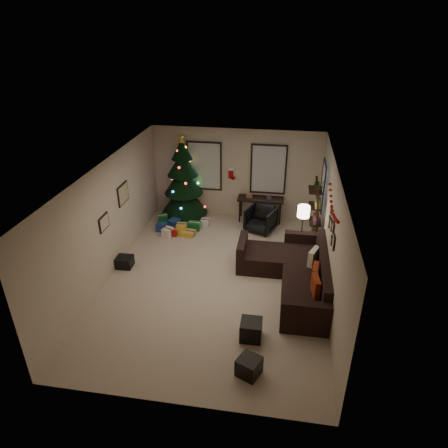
{
  "coord_description": "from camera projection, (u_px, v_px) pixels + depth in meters",
  "views": [
    {
      "loc": [
        1.43,
        -7.67,
        5.47
      ],
      "look_at": [
        0.1,
        0.6,
        1.15
      ],
      "focal_mm": 32.11,
      "sensor_mm": 36.0,
      "label": 1
    }
  ],
  "objects": [
    {
      "name": "art_abstract",
      "position": [
        104.0,
        223.0,
        8.92
      ],
      "size": [
        0.04,
        0.45,
        0.35
      ],
      "color": "black",
      "rests_on": "wall_left"
    },
    {
      "name": "desk",
      "position": [
        261.0,
        201.0,
        11.86
      ],
      "size": [
        1.35,
        0.48,
        0.73
      ],
      "color": "black",
      "rests_on": "floor"
    },
    {
      "name": "gallery",
      "position": [
        332.0,
        229.0,
        8.31
      ],
      "size": [
        0.03,
        1.25,
        0.54
      ],
      "color": "black",
      "rests_on": "wall_right"
    },
    {
      "name": "floor",
      "position": [
        216.0,
        278.0,
        9.44
      ],
      "size": [
        7.0,
        7.0,
        0.0
      ],
      "primitive_type": "plane",
      "color": "#C2AB92",
      "rests_on": "ground"
    },
    {
      "name": "ottoman_near",
      "position": [
        251.0,
        330.0,
        7.61
      ],
      "size": [
        0.41,
        0.41,
        0.39
      ],
      "primitive_type": "cube",
      "rotation": [
        0.0,
        0.0,
        0.0
      ],
      "color": "black",
      "rests_on": "floor"
    },
    {
      "name": "pillow_cream",
      "position": [
        313.0,
        257.0,
        9.09
      ],
      "size": [
        0.27,
        0.43,
        0.41
      ],
      "primitive_type": "cube",
      "rotation": [
        0.0,
        0.0,
        -0.41
      ],
      "color": "beige",
      "rests_on": "sofa"
    },
    {
      "name": "art_map",
      "position": [
        123.0,
        194.0,
        9.87
      ],
      "size": [
        0.04,
        0.6,
        0.5
      ],
      "color": "black",
      "rests_on": "wall_left"
    },
    {
      "name": "sofa",
      "position": [
        294.0,
        273.0,
        9.11
      ],
      "size": [
        2.07,
        3.0,
        0.91
      ],
      "color": "black",
      "rests_on": "floor"
    },
    {
      "name": "garland",
      "position": [
        333.0,
        206.0,
        8.17
      ],
      "size": [
        0.08,
        1.9,
        0.3
      ],
      "primitive_type": null,
      "color": "#A5140C",
      "rests_on": "wall_right"
    },
    {
      "name": "wall_front",
      "position": [
        172.0,
        340.0,
        5.75
      ],
      "size": [
        5.0,
        0.0,
        5.0
      ],
      "primitive_type": "plane",
      "rotation": [
        -1.57,
        0.0,
        0.0
      ],
      "color": "beige",
      "rests_on": "floor"
    },
    {
      "name": "window_right_wall",
      "position": [
        323.0,
        186.0,
        10.64
      ],
      "size": [
        0.06,
        0.9,
        1.3
      ],
      "color": "#728CB2",
      "rests_on": "wall_right"
    },
    {
      "name": "ottoman_far",
      "position": [
        249.0,
        366.0,
        6.84
      ],
      "size": [
        0.48,
        0.48,
        0.35
      ],
      "primitive_type": "cube",
      "rotation": [
        0.0,
        0.0,
        -0.43
      ],
      "color": "black",
      "rests_on": "floor"
    },
    {
      "name": "pillow_red_b",
      "position": [
        315.0,
        275.0,
        8.46
      ],
      "size": [
        0.17,
        0.44,
        0.43
      ],
      "primitive_type": "cube",
      "rotation": [
        0.0,
        0.0,
        -0.14
      ],
      "color": "maroon",
      "rests_on": "sofa"
    },
    {
      "name": "ceiling",
      "position": [
        215.0,
        170.0,
        8.2
      ],
      "size": [
        7.0,
        7.0,
        0.0
      ],
      "primitive_type": "plane",
      "rotation": [
        3.14,
        0.0,
        0.0
      ],
      "color": "white",
      "rests_on": "floor"
    },
    {
      "name": "storage_bin",
      "position": [
        122.0,
        262.0,
        9.85
      ],
      "size": [
        0.55,
        0.37,
        0.27
      ],
      "primitive_type": "cube",
      "rotation": [
        0.0,
        0.0,
        0.03
      ],
      "color": "black",
      "rests_on": "floor"
    },
    {
      "name": "pillow_red_a",
      "position": [
        316.0,
        287.0,
        8.09
      ],
      "size": [
        0.17,
        0.43,
        0.42
      ],
      "primitive_type": "cube",
      "rotation": [
        0.0,
        0.0,
        0.15
      ],
      "color": "maroon",
      "rests_on": "sofa"
    },
    {
      "name": "wall_right",
      "position": [
        331.0,
        237.0,
        8.47
      ],
      "size": [
        0.0,
        7.0,
        7.0
      ],
      "primitive_type": "plane",
      "rotation": [
        1.57,
        0.0,
        -1.57
      ],
      "color": "beige",
      "rests_on": "floor"
    },
    {
      "name": "stocking_right",
      "position": [
        243.0,
        167.0,
        11.85
      ],
      "size": [
        0.2,
        0.05,
        0.36
      ],
      "color": "#990F0C",
      "rests_on": "wall_back"
    },
    {
      "name": "presents",
      "position": [
        179.0,
        227.0,
        11.52
      ],
      "size": [
        1.5,
        1.14,
        0.3
      ],
      "rotation": [
        0.0,
        0.0,
        0.22
      ],
      "color": "#14591E",
      "rests_on": "floor"
    },
    {
      "name": "window_back_left",
      "position": [
        204.0,
        166.0,
        11.91
      ],
      "size": [
        1.05,
        0.06,
        1.5
      ],
      "color": "#728CB2",
      "rests_on": "wall_back"
    },
    {
      "name": "bookshelf",
      "position": [
        316.0,
        217.0,
        10.21
      ],
      "size": [
        0.3,
        0.57,
        1.96
      ],
      "color": "black",
      "rests_on": "floor"
    },
    {
      "name": "floor_lamp",
      "position": [
        303.0,
        215.0,
        9.79
      ],
      "size": [
        0.3,
        0.3,
        1.42
      ],
      "rotation": [
        0.0,
        0.0,
        0.39
      ],
      "color": "black",
      "rests_on": "floor"
    },
    {
      "name": "wall_left",
      "position": [
        108.0,
        220.0,
        9.17
      ],
      "size": [
        0.0,
        7.0,
        7.0
      ],
      "primitive_type": "plane",
      "rotation": [
        1.57,
        0.0,
        1.57
      ],
      "color": "beige",
      "rests_on": "floor"
    },
    {
      "name": "christmas_tree",
      "position": [
        183.0,
        183.0,
        11.93
      ],
      "size": [
        1.41,
        1.41,
        2.62
      ],
      "rotation": [
        0.0,
        0.0,
        -0.31
      ],
      "color": "black",
      "rests_on": "floor"
    },
    {
      "name": "window_back_right",
      "position": [
        268.0,
        169.0,
        11.64
      ],
      "size": [
        1.05,
        0.06,
        1.5
      ],
      "color": "#728CB2",
      "rests_on": "wall_back"
    },
    {
      "name": "wall_back",
      "position": [
        236.0,
        174.0,
        11.89
      ],
      "size": [
        5.0,
        0.0,
        5.0
      ],
      "primitive_type": "plane",
      "rotation": [
        1.57,
        0.0,
        0.0
      ],
      "color": "beige",
      "rests_on": "floor"
    },
    {
      "name": "potted_plant",
      "position": [
        319.0,
        184.0,
        9.94
      ],
      "size": [
        0.53,
        0.5,
        0.47
      ],
      "primitive_type": "imported",
      "rotation": [
        0.0,
        0.0,
        0.38
      ],
      "color": "#4C4C4C",
      "rests_on": "bookshelf"
    },
    {
      "name": "desk_chair",
      "position": [
        261.0,
        219.0,
        11.41
      ],
      "size": [
        0.88,
        0.86,
        0.72
      ],
      "primitive_type": "imported",
      "rotation": [
        0.0,
        0.0,
        -0.37
      ],
      "color": "black",
      "rests_on": "floor"
    },
    {
      "name": "stocking_left",
      "position": [
        231.0,
        173.0,
        11.86
      ],
      "size": [
        0.2,
        0.05,
        0.36
      ],
      "color": "#990F0C",
      "rests_on": "wall_back"
    }
  ]
}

